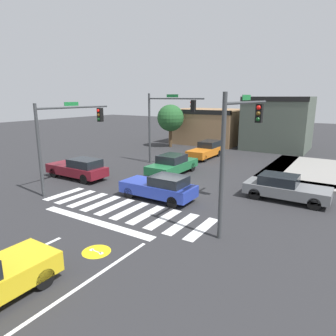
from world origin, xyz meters
TOP-DOWN VIEW (x-y plane):
  - ground_plane at (0.00, 0.00)m, footprint 120.00×120.00m
  - crosswalk_near at (0.00, -4.50)m, footprint 9.84×2.74m
  - bike_detector_marking at (2.14, -8.51)m, footprint 1.11×1.11m
  - curb_corner_northeast at (8.49, 9.42)m, footprint 10.00×10.60m
  - storefront_row at (-1.68, 19.12)m, footprint 15.79×6.59m
  - traffic_signal_northwest at (-3.60, 5.62)m, footprint 5.32×0.32m
  - traffic_signal_southwest at (-5.35, -3.17)m, footprint 0.32×5.78m
  - traffic_signal_southeast at (5.66, -2.83)m, footprint 0.32×5.77m
  - car_gray at (6.93, 1.56)m, footprint 4.59×1.90m
  - car_orange at (-2.17, 10.37)m, footprint 1.77×4.60m
  - car_blue at (0.87, -2.19)m, footprint 4.38×1.78m
  - car_green at (-1.60, 3.16)m, footprint 1.92×4.80m
  - car_maroon at (-6.62, -1.59)m, footprint 4.75×1.73m
  - roadside_tree at (-8.50, 14.00)m, footprint 3.08×3.08m

SIDE VIEW (x-z plane):
  - ground_plane at x=0.00m, z-range 0.00..0.00m
  - bike_detector_marking at x=2.14m, z-range 0.00..0.01m
  - crosswalk_near at x=0.00m, z-range 0.00..0.01m
  - curb_corner_northeast at x=8.49m, z-range 0.00..0.15m
  - car_gray at x=6.93m, z-range 0.01..1.44m
  - car_blue at x=0.87m, z-range 0.00..1.47m
  - car_green at x=-1.60m, z-range 0.00..1.52m
  - car_maroon at x=-6.62m, z-range 0.01..1.53m
  - car_orange at x=-2.17m, z-range 0.00..1.54m
  - storefront_row at x=-1.68m, z-range -0.35..5.47m
  - roadside_tree at x=-8.50m, z-range 0.91..5.84m
  - traffic_signal_southwest at x=-5.35m, z-range 1.14..6.61m
  - traffic_signal_southeast at x=5.66m, z-range 1.18..7.15m
  - traffic_signal_northwest at x=-3.60m, z-range 1.18..7.26m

